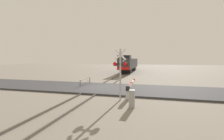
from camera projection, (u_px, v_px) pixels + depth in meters
name	position (u px, v px, depth m)	size (l,w,h in m)	color
ground_plane	(99.00, 89.00, 17.37)	(160.00, 160.00, 0.00)	gray
rail_track_left	(93.00, 88.00, 17.54)	(0.08, 80.00, 0.15)	#59544C
rail_track_right	(106.00, 88.00, 17.19)	(0.08, 80.00, 0.15)	#59544C
road_surface	(99.00, 88.00, 17.36)	(36.00, 6.30, 0.17)	#38383A
locomotive	(129.00, 64.00, 40.38)	(2.72, 18.05, 4.14)	black
crossing_signal	(120.00, 68.00, 12.28)	(1.18, 0.33, 4.16)	#ADADB2
crossing_gate	(129.00, 89.00, 13.50)	(0.36, 5.51, 1.19)	silver
utility_cabinet	(132.00, 99.00, 10.62)	(0.38, 0.40, 1.21)	#999993
guard_railing	(85.00, 81.00, 18.98)	(0.08, 2.92, 0.95)	#4C4742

